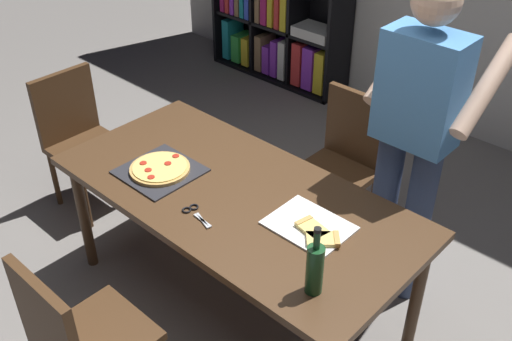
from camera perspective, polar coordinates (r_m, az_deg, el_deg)
The scene contains 10 objects.
ground_plane at distance 3.37m, azimuth -1.78°, elevation -12.40°, with size 12.00×12.00×0.00m, color gray.
dining_table at distance 2.91m, azimuth -2.01°, elevation -3.17°, with size 1.86×0.89×0.75m.
chair_near_camera at distance 2.64m, azimuth -16.82°, elevation -15.05°, with size 0.42×0.42×0.90m.
chair_far_side at distance 3.61m, azimuth 8.49°, elevation 1.34°, with size 0.42×0.42×0.90m.
chair_left_end at distance 3.97m, azimuth -16.71°, elevation 3.47°, with size 0.42×0.42×0.90m.
person_serving_pizza at distance 2.97m, azimuth 15.11°, elevation 3.73°, with size 0.55×0.54×1.75m.
pepperoni_pizza_on_tray at distance 3.04m, azimuth -9.22°, elevation 0.10°, with size 0.37×0.37×0.04m.
pizza_slices_on_towel at distance 2.65m, azimuth 5.42°, elevation -5.55°, with size 0.37×0.28×0.03m.
wine_bottle at distance 2.30m, azimuth 5.67°, elevation -9.33°, with size 0.07×0.07×0.32m.
kitchen_scissors at distance 2.75m, azimuth -5.93°, elevation -4.06°, with size 0.20×0.09×0.01m.
Camera 1 is at (1.65, -1.63, 2.45)m, focal length 41.59 mm.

